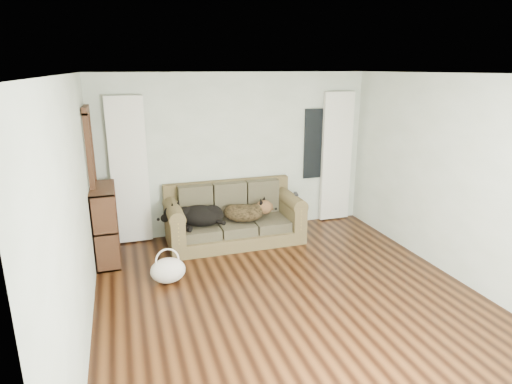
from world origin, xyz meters
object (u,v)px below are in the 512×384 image
object	(u,v)px
sofa	(234,214)
tote_bag	(168,271)
dog_shepherd	(246,212)
bookshelf	(106,227)
dog_black_lab	(197,217)

from	to	relation	value
sofa	tote_bag	bearing A→B (deg)	-137.78
dog_shepherd	sofa	bearing A→B (deg)	2.61
bookshelf	dog_black_lab	bearing A→B (deg)	7.71
sofa	dog_black_lab	distance (m)	0.59
tote_bag	bookshelf	size ratio (longest dim) A/B	0.42
bookshelf	sofa	bearing A→B (deg)	7.47
dog_black_lab	bookshelf	bearing A→B (deg)	-154.40
sofa	dog_shepherd	size ratio (longest dim) A/B	3.22
dog_black_lab	dog_shepherd	bearing A→B (deg)	19.57
dog_black_lab	bookshelf	size ratio (longest dim) A/B	0.67
dog_black_lab	tote_bag	distance (m)	1.23
dog_shepherd	bookshelf	distance (m)	2.07
sofa	bookshelf	world-z (taller)	bookshelf
sofa	bookshelf	bearing A→B (deg)	-176.80
sofa	bookshelf	xyz separation A→B (m)	(-1.91, -0.11, 0.05)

